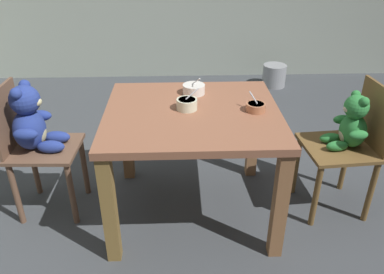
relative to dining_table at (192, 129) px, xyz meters
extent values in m
cube|color=#3F4347|center=(0.00, 0.00, -0.61)|extent=(5.20, 5.20, 0.04)
cube|color=brown|center=(0.00, 0.00, 0.10)|extent=(0.99, 0.90, 0.04)
cube|color=olive|center=(-0.45, -0.40, -0.26)|extent=(0.07, 0.07, 0.66)
cube|color=brown|center=(0.45, -0.40, -0.26)|extent=(0.07, 0.07, 0.66)
cube|color=brown|center=(-0.45, 0.40, -0.26)|extent=(0.07, 0.07, 0.66)
cube|color=#8E613E|center=(0.45, 0.40, -0.26)|extent=(0.07, 0.07, 0.66)
cube|color=brown|center=(-0.89, 0.06, -0.15)|extent=(0.41, 0.38, 0.02)
cube|color=brown|center=(-1.08, 0.07, 0.05)|extent=(0.03, 0.34, 0.39)
cylinder|color=brown|center=(-0.73, -0.10, -0.38)|extent=(0.04, 0.04, 0.43)
cylinder|color=brown|center=(-0.72, 0.21, -0.38)|extent=(0.04, 0.04, 0.43)
cylinder|color=brown|center=(-1.06, -0.09, -0.38)|extent=(0.04, 0.04, 0.43)
cylinder|color=brown|center=(-1.05, 0.22, -0.38)|extent=(0.04, 0.04, 0.43)
ellipsoid|color=navy|center=(-0.96, 0.06, -0.02)|extent=(0.19, 0.22, 0.25)
ellipsoid|color=beige|center=(-0.90, 0.06, -0.03)|extent=(0.07, 0.12, 0.15)
sphere|color=navy|center=(-0.95, 0.06, 0.17)|extent=(0.17, 0.17, 0.17)
ellipsoid|color=beige|center=(-0.88, 0.06, 0.16)|extent=(0.06, 0.07, 0.05)
sphere|color=navy|center=(-0.96, 0.00, 0.24)|extent=(0.07, 0.07, 0.07)
sphere|color=navy|center=(-0.95, 0.12, 0.24)|extent=(0.07, 0.07, 0.07)
ellipsoid|color=navy|center=(-0.93, -0.06, 0.01)|extent=(0.14, 0.07, 0.07)
ellipsoid|color=navy|center=(-0.93, 0.18, 0.01)|extent=(0.14, 0.07, 0.07)
ellipsoid|color=navy|center=(-0.83, 0.00, -0.10)|extent=(0.16, 0.08, 0.07)
ellipsoid|color=navy|center=(-0.83, 0.12, -0.10)|extent=(0.16, 0.08, 0.07)
cube|color=brown|center=(0.89, 0.01, -0.15)|extent=(0.44, 0.42, 0.02)
cube|color=brown|center=(1.08, 0.02, 0.05)|extent=(0.05, 0.36, 0.38)
cylinder|color=brown|center=(0.70, 0.16, -0.38)|extent=(0.04, 0.04, 0.43)
cylinder|color=brown|center=(0.73, -0.17, -0.38)|extent=(0.04, 0.04, 0.43)
cylinder|color=brown|center=(1.05, 0.19, -0.38)|extent=(0.04, 0.04, 0.43)
cylinder|color=brown|center=(1.07, -0.15, -0.38)|extent=(0.04, 0.04, 0.43)
ellipsoid|color=#2E823B|center=(0.96, 0.01, -0.04)|extent=(0.17, 0.19, 0.20)
ellipsoid|color=beige|center=(0.91, 0.01, -0.05)|extent=(0.06, 0.10, 0.12)
sphere|color=#2E823B|center=(0.95, 0.01, 0.12)|extent=(0.14, 0.14, 0.14)
ellipsoid|color=beige|center=(0.90, 0.01, 0.11)|extent=(0.05, 0.06, 0.04)
sphere|color=#2E823B|center=(0.95, 0.06, 0.17)|extent=(0.05, 0.05, 0.05)
sphere|color=#2E823B|center=(0.96, -0.04, 0.17)|extent=(0.05, 0.05, 0.05)
ellipsoid|color=#2E823B|center=(0.93, 0.11, -0.01)|extent=(0.12, 0.07, 0.06)
ellipsoid|color=#2E823B|center=(0.94, -0.09, -0.01)|extent=(0.12, 0.07, 0.06)
ellipsoid|color=#2E823B|center=(0.85, 0.05, -0.11)|extent=(0.14, 0.07, 0.06)
ellipsoid|color=#2E823B|center=(0.86, -0.04, -0.11)|extent=(0.14, 0.07, 0.06)
cylinder|color=#B5704C|center=(0.36, -0.02, 0.14)|extent=(0.11, 0.11, 0.05)
cylinder|color=#B5704C|center=(0.36, -0.02, 0.12)|extent=(0.06, 0.06, 0.01)
cylinder|color=beige|center=(0.36, -0.02, 0.16)|extent=(0.09, 0.09, 0.01)
cylinder|color=#BCBCC1|center=(0.34, 0.01, 0.19)|extent=(0.05, 0.07, 0.06)
ellipsoid|color=#BCBCC1|center=(0.36, -0.02, 0.16)|extent=(0.04, 0.04, 0.01)
cylinder|color=silver|center=(0.02, 0.25, 0.15)|extent=(0.14, 0.14, 0.06)
cylinder|color=silver|center=(0.02, 0.25, 0.12)|extent=(0.08, 0.08, 0.01)
cylinder|color=beige|center=(0.02, 0.25, 0.17)|extent=(0.11, 0.11, 0.01)
cylinder|color=#BCBCC1|center=(0.03, 0.22, 0.21)|extent=(0.05, 0.09, 0.07)
ellipsoid|color=#BCBCC1|center=(0.01, 0.26, 0.17)|extent=(0.03, 0.04, 0.01)
cylinder|color=beige|center=(-0.03, 0.02, 0.15)|extent=(0.12, 0.12, 0.06)
cylinder|color=beige|center=(-0.03, 0.02, 0.12)|extent=(0.07, 0.07, 0.01)
cylinder|color=beige|center=(-0.03, 0.02, 0.17)|extent=(0.10, 0.10, 0.01)
cylinder|color=#BCBCC1|center=(0.00, 0.03, 0.21)|extent=(0.08, 0.04, 0.06)
ellipsoid|color=#BCBCC1|center=(-0.04, 0.02, 0.17)|extent=(0.04, 0.03, 0.01)
cylinder|color=#93969B|center=(1.01, 2.15, -0.47)|extent=(0.26, 0.26, 0.25)
camera|label=1|loc=(-0.08, -1.99, 1.05)|focal=36.23mm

